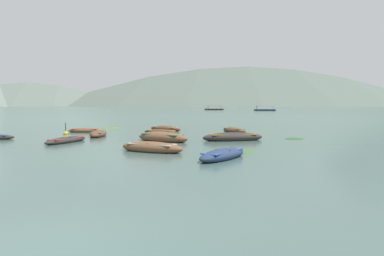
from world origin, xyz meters
name	(u,v)px	position (x,y,z in m)	size (l,w,h in m)	color
ground_plane	(188,106)	(0.00, 1500.00, 0.00)	(6000.00, 6000.00, 0.00)	#425B56
mountain_1	(78,57)	(-474.12, 1478.51, 209.80)	(1136.75, 1136.75, 419.61)	slate
mountain_2	(223,57)	(174.20, 1700.25, 242.03)	(1838.73, 1838.73, 484.05)	#56665B
mountain_3	(384,53)	(890.13, 1553.45, 239.13)	(1371.15, 1371.15, 478.27)	#4C5B56
rowboat_0	(165,129)	(0.31, 27.39, 0.19)	(3.60, 3.37, 0.60)	brown
rowboat_2	(223,155)	(4.12, 9.98, 0.18)	(2.96, 3.61, 0.56)	navy
rowboat_3	(66,140)	(-5.44, 16.87, 0.14)	(2.15, 4.01, 0.46)	#2D2826
rowboat_4	(85,131)	(-6.78, 25.42, 0.15)	(3.30, 1.26, 0.48)	brown
rowboat_5	(162,138)	(0.79, 17.60, 0.25)	(4.15, 3.54, 0.80)	brown
rowboat_7	(234,130)	(6.67, 25.31, 0.17)	(2.38, 3.56, 0.54)	brown
rowboat_8	(233,137)	(5.61, 18.03, 0.22)	(4.47, 2.12, 0.70)	#2D2826
rowboat_10	(98,134)	(-4.51, 21.31, 0.19)	(1.35, 3.50, 0.60)	brown
rowboat_11	(161,132)	(0.21, 23.30, 0.16)	(3.48, 2.76, 0.52)	#4C3323
rowboat_12	(152,148)	(0.63, 12.37, 0.21)	(3.80, 2.71, 0.66)	brown
ferry_0	(214,109)	(16.39, 179.19, 0.45)	(10.57, 7.05, 2.54)	#2D2826
ferry_1	(265,110)	(37.58, 151.32, 0.45)	(10.34, 6.17, 2.54)	navy
mooring_buoy	(66,133)	(-7.66, 22.99, 0.10)	(0.38, 0.38, 1.07)	yellow
weed_patch_0	(239,152)	(5.17, 12.24, 0.00)	(1.62, 1.60, 0.14)	#38662D
weed_patch_2	(112,128)	(-5.65, 31.16, 0.00)	(2.17, 2.55, 0.14)	#477033
weed_patch_4	(295,139)	(10.24, 19.15, 0.00)	(1.28, 1.51, 0.14)	#2D5628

